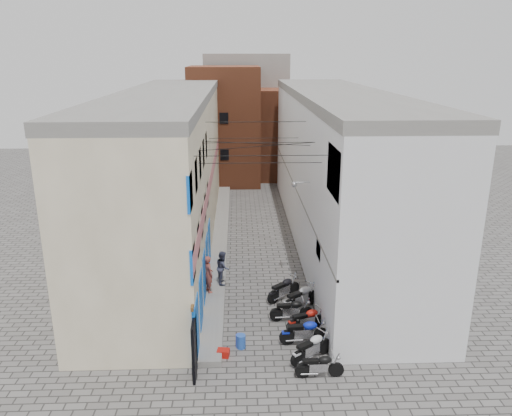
{
  "coord_description": "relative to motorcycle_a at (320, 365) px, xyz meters",
  "views": [
    {
      "loc": [
        -0.92,
        -15.79,
        11.06
      ],
      "look_at": [
        0.05,
        10.06,
        3.0
      ],
      "focal_mm": 35.0,
      "sensor_mm": 36.0,
      "label": 1
    }
  ],
  "objects": [
    {
      "name": "building_left",
      "position": [
        -6.88,
        13.63,
        3.99
      ],
      "size": [
        5.1,
        27.0,
        9.0
      ],
      "color": "#C6B796",
      "rests_on": "ground"
    },
    {
      "name": "building_far_brick_right",
      "position": [
        1.1,
        30.68,
        3.49
      ],
      "size": [
        5.0,
        6.0,
        8.0
      ],
      "primitive_type": "cube",
      "color": "brown",
      "rests_on": "ground"
    },
    {
      "name": "motorcycle_f",
      "position": [
        -0.04,
        4.97,
        0.12
      ],
      "size": [
        2.15,
        1.83,
        1.25
      ],
      "primitive_type": null,
      "rotation": [
        0.0,
        0.0,
        -0.94
      ],
      "color": "#9D9DA1",
      "rests_on": "ground"
    },
    {
      "name": "building_far_brick_left",
      "position": [
        -3.9,
        28.68,
        4.49
      ],
      "size": [
        6.0,
        6.0,
        10.0
      ],
      "primitive_type": "cube",
      "color": "brown",
      "rests_on": "ground"
    },
    {
      "name": "plinth",
      "position": [
        -3.95,
        13.68,
        -0.39
      ],
      "size": [
        0.9,
        26.0,
        0.25
      ],
      "primitive_type": "cube",
      "color": "slate",
      "rests_on": "ground"
    },
    {
      "name": "ground",
      "position": [
        -1.9,
        0.68,
        -0.51
      ],
      "size": [
        90.0,
        90.0,
        0.0
      ],
      "primitive_type": "plane",
      "color": "#5B5856",
      "rests_on": "ground"
    },
    {
      "name": "motorcycle_c",
      "position": [
        -0.25,
        2.16,
        0.07
      ],
      "size": [
        2.05,
        0.77,
        1.16
      ],
      "primitive_type": null,
      "rotation": [
        0.0,
        0.0,
        -1.5
      ],
      "color": "#0B1EAE",
      "rests_on": "ground"
    },
    {
      "name": "person_b",
      "position": [
        -3.6,
        7.25,
        0.57
      ],
      "size": [
        0.68,
        0.84,
        1.65
      ],
      "primitive_type": "imported",
      "rotation": [
        0.0,
        0.0,
        1.63
      ],
      "color": "#373C53",
      "rests_on": "plinth"
    },
    {
      "name": "far_shopfront",
      "position": [
        -1.9,
        25.88,
        0.69
      ],
      "size": [
        2.0,
        0.3,
        2.4
      ],
      "primitive_type": "cube",
      "color": "black",
      "rests_on": "ground"
    },
    {
      "name": "person_a",
      "position": [
        -4.25,
        6.36,
        0.64
      ],
      "size": [
        0.67,
        0.78,
        1.8
      ],
      "primitive_type": "imported",
      "rotation": [
        0.0,
        0.0,
        2.0
      ],
      "color": "brown",
      "rests_on": "plinth"
    },
    {
      "name": "overhead_wires",
      "position": [
        -1.9,
        8.33,
        6.61
      ],
      "size": [
        5.8,
        13.02,
        1.32
      ],
      "color": "black",
      "rests_on": "ground"
    },
    {
      "name": "motorcycle_a",
      "position": [
        0.0,
        0.0,
        0.0
      ],
      "size": [
        1.77,
        0.58,
        1.02
      ],
      "primitive_type": null,
      "rotation": [
        0.0,
        0.0,
        -1.55
      ],
      "color": "black",
      "rests_on": "ground"
    },
    {
      "name": "red_crate",
      "position": [
        -3.45,
        1.4,
        -0.37
      ],
      "size": [
        0.51,
        0.41,
        0.29
      ],
      "primitive_type": "cube",
      "rotation": [
        0.0,
        0.0,
        -0.16
      ],
      "color": "#B4140C",
      "rests_on": "ground"
    },
    {
      "name": "motorcycle_d",
      "position": [
        0.0,
        3.17,
        0.03
      ],
      "size": [
        1.97,
        1.18,
        1.09
      ],
      "primitive_type": null,
      "rotation": [
        0.0,
        0.0,
        -1.24
      ],
      "color": "#A8150C",
      "rests_on": "ground"
    },
    {
      "name": "water_jug_far",
      "position": [
        -2.81,
        2.02,
        -0.25
      ],
      "size": [
        0.37,
        0.37,
        0.53
      ],
      "primitive_type": "cylinder",
      "rotation": [
        0.0,
        0.0,
        0.11
      ],
      "color": "blue",
      "rests_on": "ground"
    },
    {
      "name": "building_far_concrete",
      "position": [
        -1.9,
        34.68,
        4.99
      ],
      "size": [
        8.0,
        5.0,
        11.0
      ],
      "primitive_type": "cube",
      "color": "slate",
      "rests_on": "ground"
    },
    {
      "name": "building_right",
      "position": [
        3.1,
        13.68,
        3.99
      ],
      "size": [
        5.94,
        26.0,
        9.0
      ],
      "color": "white",
      "rests_on": "ground"
    },
    {
      "name": "motorcycle_g",
      "position": [
        -0.73,
        5.96,
        0.07
      ],
      "size": [
        1.94,
        1.78,
        1.16
      ],
      "primitive_type": null,
      "rotation": [
        0.0,
        0.0,
        -0.87
      ],
      "color": "black",
      "rests_on": "ground"
    },
    {
      "name": "motorcycle_e",
      "position": [
        -0.57,
        3.98,
        0.04
      ],
      "size": [
        1.94,
        0.7,
        1.1
      ],
      "primitive_type": null,
      "rotation": [
        0.0,
        0.0,
        -1.52
      ],
      "color": "black",
      "rests_on": "ground"
    },
    {
      "name": "motorcycle_b",
      "position": [
        -0.12,
        1.05,
        0.07
      ],
      "size": [
        2.0,
        1.65,
        1.15
      ],
      "primitive_type": null,
      "rotation": [
        0.0,
        0.0,
        -0.97
      ],
      "color": "silver",
      "rests_on": "ground"
    },
    {
      "name": "water_jug_near",
      "position": [
        -2.76,
        1.95,
        -0.23
      ],
      "size": [
        0.36,
        0.36,
        0.56
      ],
      "primitive_type": "cylinder",
      "rotation": [
        0.0,
        0.0,
        0.02
      ],
      "color": "#234FB2",
      "rests_on": "ground"
    }
  ]
}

